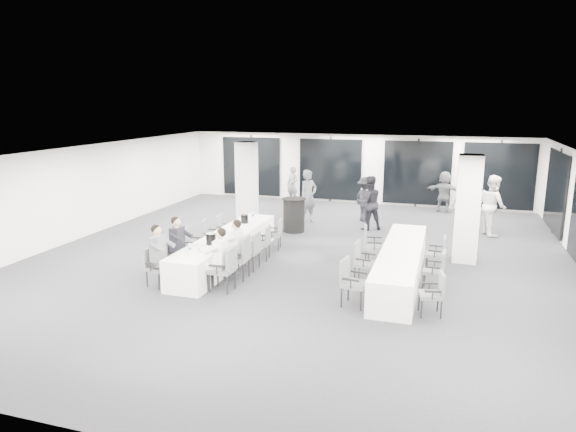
{
  "coord_description": "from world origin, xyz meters",
  "views": [
    {
      "loc": [
        3.64,
        -12.73,
        4.12
      ],
      "look_at": [
        -0.28,
        -0.2,
        1.17
      ],
      "focal_mm": 32.0,
      "sensor_mm": 36.0,
      "label": 1
    }
  ],
  "objects_px": {
    "chair_side_left_near": "(351,279)",
    "chair_side_left_mid": "(362,260)",
    "chair_side_right_near": "(435,291)",
    "chair_main_right_far": "(276,232)",
    "chair_side_right_mid": "(437,268)",
    "chair_main_left_fourth": "(209,234)",
    "standing_guest_c": "(365,196)",
    "ice_bucket_far": "(245,219)",
    "chair_main_right_near": "(226,266)",
    "standing_guest_b": "(369,199)",
    "chair_main_right_mid": "(252,249)",
    "standing_guest_d": "(465,202)",
    "chair_side_right_far": "(439,252)",
    "banquet_table_main": "(227,249)",
    "chair_main_left_mid": "(192,243)",
    "standing_guest_a": "(308,193)",
    "chair_main_right_fourth": "(263,241)",
    "standing_guest_f": "(445,189)",
    "chair_side_left_far": "(371,243)",
    "standing_guest_g": "(293,183)",
    "chair_main_right_second": "(241,255)",
    "banquet_table_side": "(401,264)",
    "ice_bucket_near": "(211,239)",
    "chair_main_left_far": "(223,228)",
    "chair_main_left_second": "(174,254)",
    "standing_guest_h": "(493,201)",
    "cocktail_table": "(294,215)",
    "chair_main_left_near": "(156,264)"
  },
  "relations": [
    {
      "from": "chair_main_left_fourth",
      "to": "standing_guest_c",
      "type": "height_order",
      "value": "standing_guest_c"
    },
    {
      "from": "chair_main_right_near",
      "to": "standing_guest_b",
      "type": "xyz_separation_m",
      "value": [
        2.14,
        6.54,
        0.43
      ]
    },
    {
      "from": "chair_side_right_far",
      "to": "banquet_table_main",
      "type": "bearing_deg",
      "value": 101.66
    },
    {
      "from": "chair_main_left_fourth",
      "to": "chair_side_left_mid",
      "type": "relative_size",
      "value": 0.96
    },
    {
      "from": "chair_main_left_mid",
      "to": "standing_guest_d",
      "type": "xyz_separation_m",
      "value": [
        6.8,
        5.85,
        0.38
      ]
    },
    {
      "from": "chair_main_left_mid",
      "to": "chair_main_right_mid",
      "type": "relative_size",
      "value": 1.01
    },
    {
      "from": "chair_main_right_mid",
      "to": "standing_guest_a",
      "type": "bearing_deg",
      "value": 1.32
    },
    {
      "from": "chair_side_right_near",
      "to": "standing_guest_d",
      "type": "distance_m",
      "value": 7.48
    },
    {
      "from": "banquet_table_main",
      "to": "cocktail_table",
      "type": "relative_size",
      "value": 4.61
    },
    {
      "from": "chair_main_left_far",
      "to": "chair_main_left_mid",
      "type": "bearing_deg",
      "value": -1.22
    },
    {
      "from": "chair_main_left_near",
      "to": "chair_side_left_near",
      "type": "xyz_separation_m",
      "value": [
        4.43,
        0.19,
        0.06
      ]
    },
    {
      "from": "chair_main_left_fourth",
      "to": "chair_main_right_far",
      "type": "distance_m",
      "value": 1.87
    },
    {
      "from": "banquet_table_main",
      "to": "standing_guest_b",
      "type": "xyz_separation_m",
      "value": [
        2.98,
        4.62,
        0.63
      ]
    },
    {
      "from": "chair_main_right_second",
      "to": "ice_bucket_far",
      "type": "xyz_separation_m",
      "value": [
        -0.87,
        2.39,
        0.28
      ]
    },
    {
      "from": "banquet_table_side",
      "to": "ice_bucket_near",
      "type": "distance_m",
      "value": 4.54
    },
    {
      "from": "chair_main_left_second",
      "to": "standing_guest_b",
      "type": "bearing_deg",
      "value": 142.35
    },
    {
      "from": "chair_main_right_mid",
      "to": "chair_side_right_mid",
      "type": "distance_m",
      "value": 4.44
    },
    {
      "from": "chair_side_left_near",
      "to": "standing_guest_g",
      "type": "height_order",
      "value": "standing_guest_g"
    },
    {
      "from": "chair_main_left_mid",
      "to": "standing_guest_g",
      "type": "height_order",
      "value": "standing_guest_g"
    },
    {
      "from": "banquet_table_main",
      "to": "ice_bucket_far",
      "type": "height_order",
      "value": "ice_bucket_far"
    },
    {
      "from": "chair_side_right_mid",
      "to": "standing_guest_h",
      "type": "xyz_separation_m",
      "value": [
        1.5,
        5.55,
        0.56
      ]
    },
    {
      "from": "chair_main_right_far",
      "to": "standing_guest_b",
      "type": "xyz_separation_m",
      "value": [
        2.16,
        3.06,
        0.51
      ]
    },
    {
      "from": "banquet_table_side",
      "to": "chair_side_right_far",
      "type": "bearing_deg",
      "value": 46.46
    },
    {
      "from": "chair_main_right_mid",
      "to": "standing_guest_f",
      "type": "height_order",
      "value": "standing_guest_f"
    },
    {
      "from": "chair_side_left_far",
      "to": "chair_side_right_far",
      "type": "bearing_deg",
      "value": 80.18
    },
    {
      "from": "chair_main_right_fourth",
      "to": "standing_guest_a",
      "type": "xyz_separation_m",
      "value": [
        0.01,
        4.48,
        0.52
      ]
    },
    {
      "from": "chair_side_left_near",
      "to": "chair_side_left_mid",
      "type": "xyz_separation_m",
      "value": [
        0.0,
        1.43,
        -0.01
      ]
    },
    {
      "from": "chair_side_right_far",
      "to": "standing_guest_c",
      "type": "xyz_separation_m",
      "value": [
        -2.58,
        4.86,
        0.38
      ]
    },
    {
      "from": "chair_main_right_near",
      "to": "chair_side_right_mid",
      "type": "bearing_deg",
      "value": -71.12
    },
    {
      "from": "chair_main_left_mid",
      "to": "chair_main_right_fourth",
      "type": "height_order",
      "value": "chair_main_left_mid"
    },
    {
      "from": "standing_guest_f",
      "to": "standing_guest_h",
      "type": "bearing_deg",
      "value": 134.3
    },
    {
      "from": "chair_side_left_mid",
      "to": "chair_side_right_mid",
      "type": "relative_size",
      "value": 1.06
    },
    {
      "from": "chair_side_right_near",
      "to": "chair_main_right_far",
      "type": "bearing_deg",
      "value": 41.2
    },
    {
      "from": "chair_main_left_mid",
      "to": "standing_guest_f",
      "type": "xyz_separation_m",
      "value": [
        6.12,
        8.49,
        0.34
      ]
    },
    {
      "from": "chair_main_right_fourth",
      "to": "chair_side_left_far",
      "type": "distance_m",
      "value": 2.8
    },
    {
      "from": "chair_main_right_second",
      "to": "chair_side_left_mid",
      "type": "xyz_separation_m",
      "value": [
        2.77,
        0.62,
        -0.04
      ]
    },
    {
      "from": "chair_side_right_near",
      "to": "ice_bucket_far",
      "type": "bearing_deg",
      "value": 47.66
    },
    {
      "from": "chair_main_right_mid",
      "to": "standing_guest_d",
      "type": "bearing_deg",
      "value": -39.76
    },
    {
      "from": "chair_side_right_near",
      "to": "standing_guest_h",
      "type": "bearing_deg",
      "value": -23.15
    },
    {
      "from": "chair_main_right_second",
      "to": "standing_guest_h",
      "type": "bearing_deg",
      "value": -46.64
    },
    {
      "from": "banquet_table_main",
      "to": "chair_main_right_far",
      "type": "bearing_deg",
      "value": 62.15
    },
    {
      "from": "chair_main_left_near",
      "to": "chair_main_left_fourth",
      "type": "relative_size",
      "value": 0.96
    },
    {
      "from": "cocktail_table",
      "to": "ice_bucket_far",
      "type": "distance_m",
      "value": 2.45
    },
    {
      "from": "chair_main_left_second",
      "to": "standing_guest_b",
      "type": "relative_size",
      "value": 0.43
    },
    {
      "from": "cocktail_table",
      "to": "chair_main_right_mid",
      "type": "relative_size",
      "value": 1.16
    },
    {
      "from": "chair_main_left_mid",
      "to": "chair_side_right_far",
      "type": "relative_size",
      "value": 1.05
    },
    {
      "from": "chair_main_left_far",
      "to": "chair_main_right_fourth",
      "type": "distance_m",
      "value": 1.97
    },
    {
      "from": "chair_main_right_near",
      "to": "standing_guest_a",
      "type": "bearing_deg",
      "value": 0.45
    },
    {
      "from": "banquet_table_main",
      "to": "chair_main_right_fourth",
      "type": "bearing_deg",
      "value": 32.82
    },
    {
      "from": "chair_side_right_near",
      "to": "chair_side_right_mid",
      "type": "xyz_separation_m",
      "value": [
        0.0,
        1.44,
        0.01
      ]
    }
  ]
}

